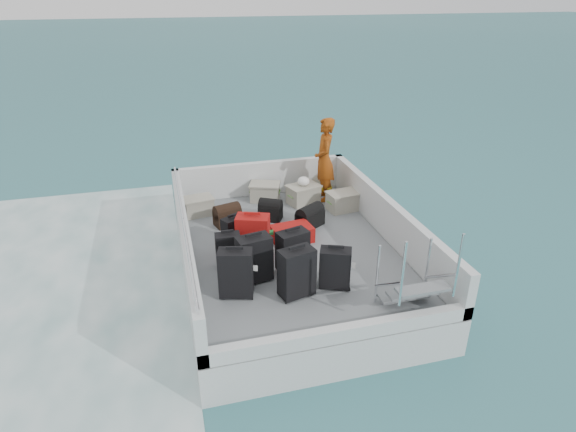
% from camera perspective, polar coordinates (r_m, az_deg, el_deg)
% --- Properties ---
extents(ground, '(160.00, 160.00, 0.00)m').
position_cam_1_polar(ground, '(8.46, 0.36, -7.41)').
color(ground, '#1A535B').
rests_on(ground, ground).
extents(ferry_hull, '(3.60, 5.00, 0.60)m').
position_cam_1_polar(ferry_hull, '(8.30, 0.37, -5.67)').
color(ferry_hull, silver).
rests_on(ferry_hull, ground).
extents(deck, '(3.30, 4.70, 0.02)m').
position_cam_1_polar(deck, '(8.15, 0.37, -3.80)').
color(deck, slate).
rests_on(deck, ferry_hull).
extents(deck_fittings, '(3.60, 5.00, 0.90)m').
position_cam_1_polar(deck_fittings, '(7.78, 3.47, -2.14)').
color(deck_fittings, silver).
rests_on(deck_fittings, deck).
extents(suitcase_0, '(0.53, 0.38, 0.73)m').
position_cam_1_polar(suitcase_0, '(6.79, -6.20, -6.83)').
color(suitcase_0, black).
rests_on(suitcase_0, deck).
extents(suitcase_1, '(0.39, 0.23, 0.57)m').
position_cam_1_polar(suitcase_1, '(7.52, -7.08, -4.10)').
color(suitcase_1, black).
rests_on(suitcase_1, deck).
extents(suitcase_2, '(0.43, 0.36, 0.53)m').
position_cam_1_polar(suitcase_2, '(8.10, -6.46, -1.94)').
color(suitcase_2, black).
rests_on(suitcase_2, deck).
extents(suitcase_3, '(0.54, 0.40, 0.74)m').
position_cam_1_polar(suitcase_3, '(6.76, 1.04, -6.79)').
color(suitcase_3, black).
rests_on(suitcase_3, deck).
extents(suitcase_4, '(0.54, 0.38, 0.73)m').
position_cam_1_polar(suitcase_4, '(7.11, -4.01, -5.13)').
color(suitcase_4, black).
rests_on(suitcase_4, deck).
extents(suitcase_5, '(0.60, 0.47, 0.72)m').
position_cam_1_polar(suitcase_5, '(7.75, -4.16, -2.42)').
color(suitcase_5, maroon).
rests_on(suitcase_5, deck).
extents(suitcase_6, '(0.51, 0.42, 0.62)m').
position_cam_1_polar(suitcase_6, '(7.01, 5.60, -6.21)').
color(suitcase_6, black).
rests_on(suitcase_6, deck).
extents(suitcase_7, '(0.53, 0.39, 0.66)m').
position_cam_1_polar(suitcase_7, '(7.37, 0.55, -4.16)').
color(suitcase_7, black).
rests_on(suitcase_7, deck).
extents(suitcase_8, '(0.73, 0.53, 0.27)m').
position_cam_1_polar(suitcase_8, '(8.29, 0.48, -2.11)').
color(suitcase_8, maroon).
rests_on(suitcase_8, deck).
extents(duffel_0, '(0.53, 0.42, 0.32)m').
position_cam_1_polar(duffel_0, '(8.90, -7.19, -0.11)').
color(duffel_0, black).
rests_on(duffel_0, deck).
extents(duffel_1, '(0.51, 0.46, 0.32)m').
position_cam_1_polar(duffel_1, '(9.04, -2.09, 0.52)').
color(duffel_1, black).
rests_on(duffel_1, deck).
extents(duffel_2, '(0.60, 0.53, 0.32)m').
position_cam_1_polar(duffel_2, '(8.79, 2.62, -0.26)').
color(duffel_2, black).
rests_on(duffel_2, deck).
extents(crate_0, '(0.59, 0.45, 0.32)m').
position_cam_1_polar(crate_0, '(9.39, -10.57, 1.08)').
color(crate_0, '#A4A08E').
rests_on(crate_0, deck).
extents(crate_1, '(0.67, 0.56, 0.34)m').
position_cam_1_polar(crate_1, '(9.86, -2.75, 2.78)').
color(crate_1, '#A4A08E').
rests_on(crate_1, deck).
extents(crate_2, '(0.69, 0.57, 0.36)m').
position_cam_1_polar(crate_2, '(9.72, 1.83, 2.51)').
color(crate_2, '#A4A08E').
rests_on(crate_2, deck).
extents(crate_3, '(0.62, 0.47, 0.34)m').
position_cam_1_polar(crate_3, '(9.48, 6.51, 1.68)').
color(crate_3, '#A4A08E').
rests_on(crate_3, deck).
extents(yellow_bag, '(0.28, 0.26, 0.22)m').
position_cam_1_polar(yellow_bag, '(10.28, 4.46, 3.35)').
color(yellow_bag, gold).
rests_on(yellow_bag, deck).
extents(white_bag, '(0.24, 0.24, 0.18)m').
position_cam_1_polar(white_bag, '(9.62, 1.85, 3.98)').
color(white_bag, white).
rests_on(white_bag, crate_2).
extents(passenger, '(0.52, 0.69, 1.70)m').
position_cam_1_polar(passenger, '(9.71, 4.34, 6.65)').
color(passenger, '#CB5713').
rests_on(passenger, deck).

